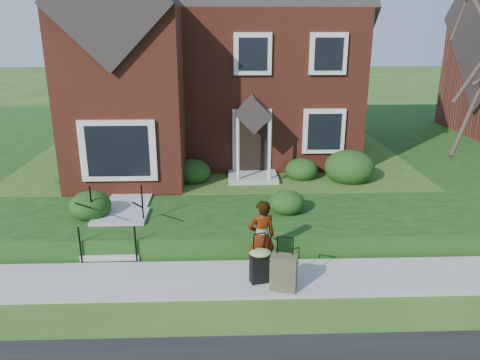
{
  "coord_description": "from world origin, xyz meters",
  "views": [
    {
      "loc": [
        0.26,
        -9.25,
        5.4
      ],
      "look_at": [
        0.66,
        2.0,
        1.72
      ],
      "focal_mm": 35.0,
      "sensor_mm": 36.0,
      "label": 1
    }
  ],
  "objects_px": {
    "suitcase_black": "(260,264)",
    "suitcase_olive": "(284,273)",
    "front_steps": "(117,229)",
    "woman": "(262,237)"
  },
  "relations": [
    {
      "from": "suitcase_black",
      "to": "suitcase_olive",
      "type": "height_order",
      "value": "suitcase_olive"
    },
    {
      "from": "suitcase_olive",
      "to": "front_steps",
      "type": "bearing_deg",
      "value": 165.09
    },
    {
      "from": "suitcase_black",
      "to": "suitcase_olive",
      "type": "xyz_separation_m",
      "value": [
        0.47,
        -0.33,
        -0.04
      ]
    },
    {
      "from": "suitcase_olive",
      "to": "suitcase_black",
      "type": "bearing_deg",
      "value": 160.75
    },
    {
      "from": "front_steps",
      "to": "woman",
      "type": "distance_m",
      "value": 3.95
    },
    {
      "from": "suitcase_black",
      "to": "front_steps",
      "type": "bearing_deg",
      "value": 135.15
    },
    {
      "from": "woman",
      "to": "suitcase_olive",
      "type": "distance_m",
      "value": 1.0
    },
    {
      "from": "front_steps",
      "to": "suitcase_black",
      "type": "distance_m",
      "value": 4.07
    },
    {
      "from": "suitcase_olive",
      "to": "woman",
      "type": "bearing_deg",
      "value": 133.66
    },
    {
      "from": "front_steps",
      "to": "woman",
      "type": "xyz_separation_m",
      "value": [
        3.58,
        -1.6,
        0.47
      ]
    }
  ]
}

